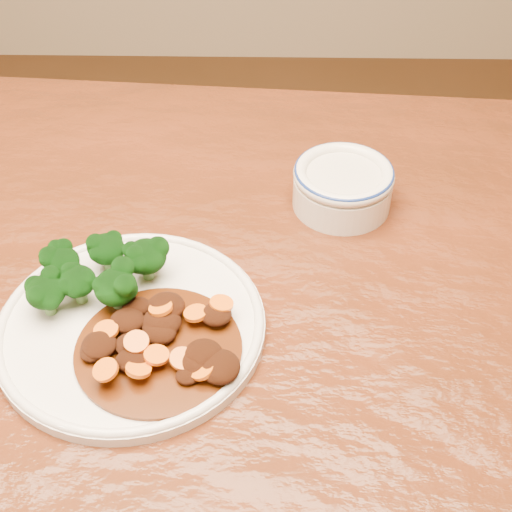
{
  "coord_description": "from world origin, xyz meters",
  "views": [
    {
      "loc": [
        0.13,
        -0.55,
        1.32
      ],
      "look_at": [
        0.12,
        0.04,
        0.77
      ],
      "focal_mm": 50.0,
      "sensor_mm": 36.0,
      "label": 1
    }
  ],
  "objects": [
    {
      "name": "mince_stew",
      "position": [
        0.03,
        -0.09,
        0.77
      ],
      "size": [
        0.17,
        0.17,
        0.03
      ],
      "color": "#471E07",
      "rests_on": "dinner_plate"
    },
    {
      "name": "dining_table",
      "position": [
        -0.0,
        0.0,
        0.67
      ],
      "size": [
        1.56,
        1.0,
        0.75
      ],
      "rotation": [
        0.0,
        0.0,
        -0.07
      ],
      "color": "#54220E",
      "rests_on": "ground"
    },
    {
      "name": "dip_bowl",
      "position": [
        0.22,
        0.16,
        0.78
      ],
      "size": [
        0.12,
        0.12,
        0.06
      ],
      "rotation": [
        0.0,
        0.0,
        0.39
      ],
      "color": "silver",
      "rests_on": "dining_table"
    },
    {
      "name": "broccoli_florets",
      "position": [
        -0.05,
        -0.01,
        0.79
      ],
      "size": [
        0.14,
        0.11,
        0.05
      ],
      "color": "#548344",
      "rests_on": "dinner_plate"
    },
    {
      "name": "dinner_plate",
      "position": [
        -0.01,
        -0.06,
        0.76
      ],
      "size": [
        0.28,
        0.28,
        0.02
      ],
      "rotation": [
        0.0,
        0.0,
        -0.26
      ],
      "color": "silver",
      "rests_on": "dining_table"
    }
  ]
}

